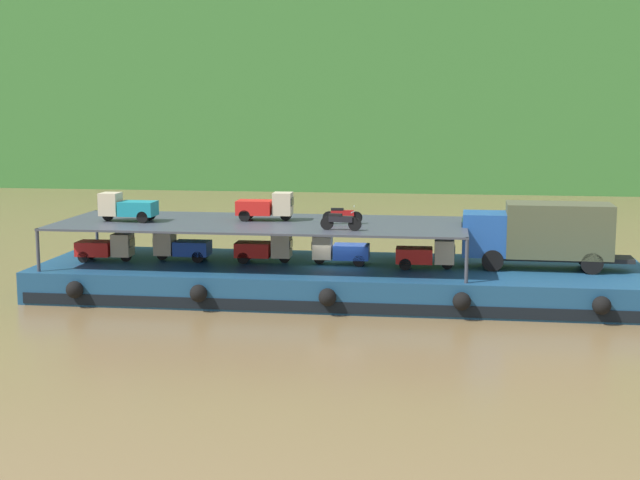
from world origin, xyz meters
TOP-DOWN VIEW (x-y plane):
  - ground_plane at (0.00, 0.00)m, footprint 400.00×400.00m
  - hillside_far_bank at (0.00, 64.15)m, footprint 144.23×31.14m
  - cargo_barge at (-0.00, -0.04)m, footprint 28.87×8.69m
  - covered_lorry at (9.45, 0.38)m, footprint 7.90×2.46m
  - cargo_rack at (-3.80, 0.00)m, footprint 19.67×7.26m
  - mini_truck_lower_stern at (-11.46, -0.51)m, footprint 2.77×1.24m
  - mini_truck_lower_aft at (-7.86, 0.19)m, footprint 2.74×1.21m
  - mini_truck_lower_mid at (-3.69, 0.25)m, footprint 2.76×1.23m
  - mini_truck_lower_fore at (0.01, 0.21)m, footprint 2.77×1.25m
  - mini_truck_lower_bow at (4.15, -0.36)m, footprint 2.76×1.24m
  - mini_truck_upper_stern at (-10.34, -0.48)m, footprint 2.76×1.23m
  - mini_truck_upper_mid at (-3.71, 0.76)m, footprint 2.76×1.24m
  - motorcycle_upper_port at (0.31, -2.18)m, footprint 1.90×0.55m
  - motorcycle_upper_centre at (0.13, -0.00)m, footprint 1.90×0.55m

SIDE VIEW (x-z plane):
  - ground_plane at x=0.00m, z-range 0.00..0.00m
  - cargo_barge at x=0.00m, z-range 0.00..1.50m
  - mini_truck_lower_stern at x=-11.46m, z-range 1.50..2.88m
  - mini_truck_lower_aft at x=-7.86m, z-range 1.50..2.88m
  - mini_truck_lower_mid at x=-3.69m, z-range 1.50..2.88m
  - mini_truck_lower_fore at x=0.01m, z-range 1.50..2.88m
  - mini_truck_lower_bow at x=4.15m, z-range 1.50..2.88m
  - covered_lorry at x=9.45m, z-range 1.64..4.74m
  - cargo_rack at x=-3.80m, z-range 2.44..4.44m
  - motorcycle_upper_port at x=0.31m, z-range 3.50..4.37m
  - motorcycle_upper_centre at x=0.13m, z-range 3.50..4.37m
  - mini_truck_upper_stern at x=-10.34m, z-range 3.50..4.88m
  - mini_truck_upper_mid at x=-3.71m, z-range 3.50..4.88m
  - hillside_far_bank at x=0.00m, z-range 1.95..32.75m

